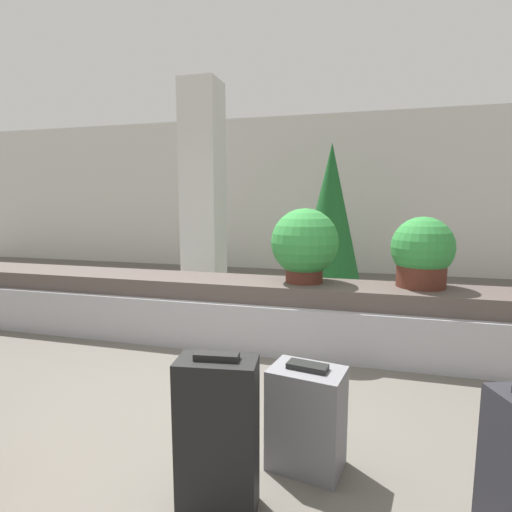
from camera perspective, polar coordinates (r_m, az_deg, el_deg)
The scene contains 9 objects.
ground_plane at distance 2.86m, azimuth -9.31°, elevation -22.98°, with size 18.00×18.00×0.00m, color #59544C.
back_wall at distance 8.46m, azimuth 8.02°, elevation 8.72°, with size 18.00×0.06×3.20m.
carousel at distance 4.17m, azimuth 0.00°, elevation -8.12°, with size 8.40×0.77×0.66m.
pillar at distance 6.12m, azimuth -7.56°, elevation 9.09°, with size 0.55×0.55×3.20m.
suitcase_1 at distance 2.37m, azimuth 7.23°, elevation -21.95°, with size 0.43×0.34×0.60m.
suitcase_3 at distance 2.04m, azimuth -5.50°, elevation -24.23°, with size 0.39×0.25×0.78m.
potted_plant_0 at distance 3.98m, azimuth 6.96°, elevation 1.61°, with size 0.67×0.67×0.74m.
potted_plant_1 at distance 4.05m, azimuth 22.65°, elevation 0.46°, with size 0.57×0.57×0.66m.
decorated_tree at distance 6.60m, azimuth 10.61°, elevation 6.13°, with size 0.99×0.99×2.38m.
Camera 1 is at (1.04, -2.23, 1.46)m, focal length 28.00 mm.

